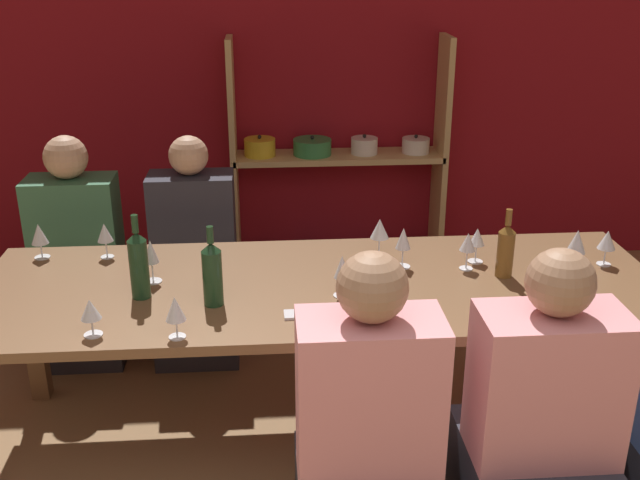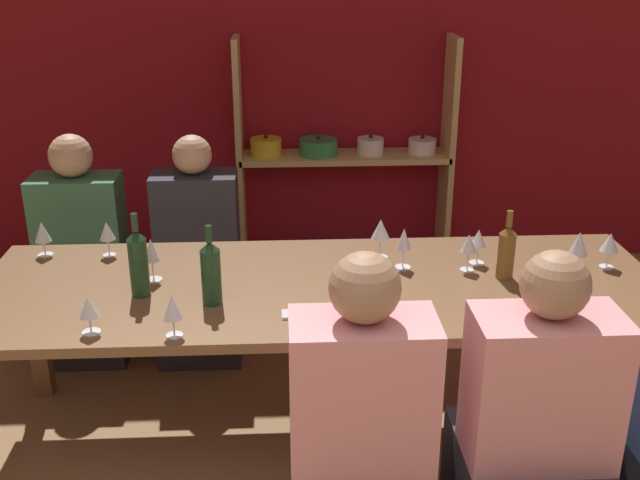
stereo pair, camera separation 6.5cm
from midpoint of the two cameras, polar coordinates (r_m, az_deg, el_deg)
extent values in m
cube|color=maroon|center=(4.78, -3.06, 13.59)|extent=(8.80, 0.06, 2.70)
cube|color=tan|center=(4.71, -6.96, 5.94)|extent=(0.04, 0.30, 1.51)
cube|color=tan|center=(4.83, 8.78, 6.23)|extent=(0.04, 0.30, 1.51)
cube|color=tan|center=(4.98, 0.95, -2.06)|extent=(1.30, 0.30, 0.04)
cylinder|color=black|center=(4.93, -4.72, -1.45)|extent=(0.16, 0.16, 0.11)
sphere|color=black|center=(4.90, -4.75, -0.72)|extent=(0.02, 0.02, 0.02)
cylinder|color=#235BAD|center=(4.93, -0.93, -1.28)|extent=(0.24, 0.24, 0.12)
sphere|color=black|center=(4.91, -0.94, -0.50)|extent=(0.02, 0.02, 0.02)
cylinder|color=#235BAD|center=(4.97, 2.83, -1.32)|extent=(0.21, 0.21, 0.09)
sphere|color=black|center=(4.94, 2.84, -0.70)|extent=(0.02, 0.02, 0.02)
cylinder|color=red|center=(5.01, 6.54, -0.93)|extent=(0.17, 0.17, 0.15)
sphere|color=black|center=(4.97, 6.58, -0.02)|extent=(0.02, 0.02, 0.02)
cube|color=tan|center=(4.72, 1.00, 6.35)|extent=(1.30, 0.30, 0.04)
cylinder|color=gold|center=(4.68, -5.01, 7.06)|extent=(0.19, 0.19, 0.11)
sphere|color=black|center=(4.67, -5.03, 7.84)|extent=(0.02, 0.02, 0.02)
cylinder|color=#338447|center=(4.69, -0.99, 7.10)|extent=(0.24, 0.24, 0.10)
sphere|color=black|center=(4.68, -0.99, 7.82)|extent=(0.02, 0.02, 0.02)
cylinder|color=silver|center=(4.72, 3.00, 7.19)|extent=(0.17, 0.17, 0.10)
sphere|color=black|center=(4.71, 3.01, 7.92)|extent=(0.02, 0.02, 0.02)
cylinder|color=silver|center=(4.77, 6.91, 7.17)|extent=(0.17, 0.17, 0.09)
sphere|color=black|center=(4.76, 6.94, 7.85)|extent=(0.02, 0.02, 0.02)
cube|color=brown|center=(3.06, -0.47, -3.66)|extent=(2.78, 0.96, 0.04)
cube|color=brown|center=(3.75, -21.48, -6.51)|extent=(0.08, 0.08, 0.69)
cube|color=brown|center=(3.87, 18.96, -5.21)|extent=(0.08, 0.08, 0.69)
cylinder|color=#19381E|center=(2.86, -8.83, -2.89)|extent=(0.08, 0.08, 0.22)
cone|color=#19381E|center=(2.81, -8.98, -0.56)|extent=(0.08, 0.08, 0.03)
cylinder|color=#19381E|center=(2.80, -9.03, 0.39)|extent=(0.03, 0.03, 0.07)
cylinder|color=#19381E|center=(2.98, -14.21, -2.17)|extent=(0.07, 0.07, 0.24)
cone|color=#19381E|center=(2.93, -14.45, 0.25)|extent=(0.07, 0.07, 0.03)
cylinder|color=#19381E|center=(2.91, -14.55, 1.20)|extent=(0.03, 0.03, 0.07)
cylinder|color=brown|center=(3.16, 13.36, -1.07)|extent=(0.07, 0.07, 0.19)
cone|color=brown|center=(3.12, 13.53, 0.83)|extent=(0.07, 0.07, 0.03)
cylinder|color=brown|center=(3.10, 13.61, 1.69)|extent=(0.03, 0.03, 0.07)
cylinder|color=white|center=(2.70, -11.49, -7.24)|extent=(0.06, 0.06, 0.00)
cylinder|color=white|center=(2.68, -11.55, -6.59)|extent=(0.01, 0.01, 0.07)
cone|color=white|center=(2.65, -11.67, -5.13)|extent=(0.07, 0.07, 0.09)
cylinder|color=maroon|center=(2.66, -11.64, -5.56)|extent=(0.04, 0.04, 0.04)
cylinder|color=white|center=(3.21, 5.70, -2.02)|extent=(0.07, 0.07, 0.00)
cylinder|color=white|center=(3.20, 5.73, -1.31)|extent=(0.01, 0.01, 0.08)
cone|color=white|center=(3.16, 5.78, 0.14)|extent=(0.06, 0.06, 0.09)
cylinder|color=maroon|center=(3.17, 5.77, -0.26)|extent=(0.04, 0.04, 0.04)
cylinder|color=white|center=(3.23, 10.49, -2.14)|extent=(0.06, 0.06, 0.00)
cylinder|color=white|center=(3.22, 10.54, -1.45)|extent=(0.01, 0.01, 0.08)
cone|color=white|center=(3.19, 10.64, -0.14)|extent=(0.07, 0.07, 0.08)
cylinder|color=maroon|center=(3.19, 10.61, -0.46)|extent=(0.04, 0.04, 0.03)
cylinder|color=white|center=(3.34, 18.21, -2.09)|extent=(0.06, 0.06, 0.00)
cylinder|color=white|center=(3.33, 18.29, -1.48)|extent=(0.01, 0.01, 0.07)
cone|color=white|center=(3.30, 18.46, -0.09)|extent=(0.08, 0.08, 0.10)
cylinder|color=beige|center=(3.31, 18.41, -0.51)|extent=(0.04, 0.04, 0.04)
cylinder|color=white|center=(3.43, -16.41, -1.24)|extent=(0.06, 0.06, 0.00)
cylinder|color=white|center=(3.42, -16.48, -0.65)|extent=(0.01, 0.01, 0.07)
cone|color=white|center=(3.39, -16.62, 0.56)|extent=(0.07, 0.07, 0.08)
cylinder|color=beige|center=(3.40, -16.58, 0.24)|extent=(0.04, 0.04, 0.03)
cylinder|color=white|center=(3.30, 3.94, -1.27)|extent=(0.07, 0.07, 0.00)
cylinder|color=white|center=(3.29, 3.96, -0.54)|extent=(0.01, 0.01, 0.09)
cone|color=white|center=(3.25, 4.00, 0.89)|extent=(0.08, 0.08, 0.09)
cylinder|color=maroon|center=(3.26, 3.99, 0.52)|extent=(0.04, 0.04, 0.03)
cylinder|color=white|center=(2.79, -17.53, -6.88)|extent=(0.07, 0.07, 0.00)
cylinder|color=white|center=(2.77, -17.60, -6.29)|extent=(0.01, 0.01, 0.06)
cone|color=white|center=(2.74, -17.76, -5.04)|extent=(0.07, 0.07, 0.07)
cylinder|color=beige|center=(2.75, -17.72, -5.38)|extent=(0.04, 0.04, 0.03)
cylinder|color=white|center=(3.14, -13.15, -3.08)|extent=(0.07, 0.07, 0.00)
cylinder|color=white|center=(3.13, -13.22, -2.36)|extent=(0.01, 0.01, 0.08)
cone|color=white|center=(3.09, -13.36, -0.84)|extent=(0.06, 0.06, 0.10)
cylinder|color=white|center=(3.31, 11.19, -1.61)|extent=(0.07, 0.07, 0.00)
cylinder|color=white|center=(3.29, 11.24, -0.97)|extent=(0.01, 0.01, 0.08)
cone|color=white|center=(3.27, 11.34, 0.26)|extent=(0.07, 0.07, 0.08)
cylinder|color=maroon|center=(3.27, 11.31, -0.04)|extent=(0.04, 0.04, 0.03)
cylinder|color=white|center=(3.43, 20.29, -1.74)|extent=(0.06, 0.06, 0.00)
cylinder|color=white|center=(3.42, 20.37, -1.16)|extent=(0.01, 0.01, 0.07)
cone|color=white|center=(3.39, 20.53, 0.02)|extent=(0.08, 0.08, 0.08)
cylinder|color=beige|center=(3.40, 20.49, -0.30)|extent=(0.04, 0.04, 0.03)
cylinder|color=white|center=(2.94, 1.04, -4.24)|extent=(0.07, 0.07, 0.00)
cylinder|color=white|center=(2.93, 1.05, -3.54)|extent=(0.01, 0.01, 0.07)
cone|color=white|center=(2.89, 1.06, -2.04)|extent=(0.06, 0.06, 0.09)
cylinder|color=white|center=(3.52, -20.88, -1.23)|extent=(0.07, 0.07, 0.00)
cylinder|color=white|center=(3.51, -20.96, -0.73)|extent=(0.01, 0.01, 0.06)
cone|color=white|center=(3.48, -21.12, 0.44)|extent=(0.07, 0.07, 0.09)
cylinder|color=maroon|center=(3.49, -21.07, 0.09)|extent=(0.04, 0.04, 0.04)
cube|color=silver|center=(2.79, -1.88, -5.67)|extent=(0.15, 0.07, 0.01)
cube|color=pink|center=(2.32, 2.94, -12.34)|extent=(0.44, 0.24, 0.57)
sphere|color=#9E7556|center=(2.13, 3.14, -3.60)|extent=(0.21, 0.21, 0.21)
cube|color=#2D2D38|center=(4.02, -9.69, -5.10)|extent=(0.42, 0.53, 0.46)
cube|color=#2D2D38|center=(3.83, -10.14, 1.35)|extent=(0.42, 0.23, 0.50)
sphere|color=tan|center=(3.72, -10.49, 6.36)|extent=(0.19, 0.19, 0.19)
cube|color=pink|center=(2.47, 16.18, -10.61)|extent=(0.46, 0.25, 0.50)
sphere|color=#9E7556|center=(2.30, 17.09, -3.12)|extent=(0.21, 0.21, 0.21)
cube|color=#2D2D38|center=(4.15, -17.88, -4.97)|extent=(0.44, 0.55, 0.47)
cube|color=#3D7551|center=(3.97, -18.66, 1.17)|extent=(0.44, 0.24, 0.48)
sphere|color=tan|center=(3.87, -19.27, 5.97)|extent=(0.21, 0.21, 0.21)
camera|label=1|loc=(0.03, -90.60, -0.24)|focal=42.00mm
camera|label=2|loc=(0.03, 89.40, 0.24)|focal=42.00mm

